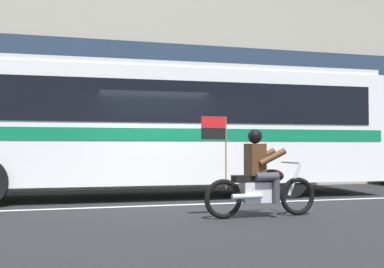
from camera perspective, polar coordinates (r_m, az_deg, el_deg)
The scene contains 6 objects.
ground_plane at distance 10.31m, azimuth -4.64°, elevation -8.58°, with size 60.00×60.00×0.00m, color black.
sidewalk_curb at distance 15.32m, azimuth -8.02°, elevation -6.01°, with size 28.00×3.80×0.15m, color #A39E93.
lane_center_stripe at distance 9.72m, azimuth -4.01°, elevation -8.98°, with size 26.60×0.14×0.01m, color silver.
office_building_facade at distance 18.33m, azimuth -8.81°, elevation 15.10°, with size 28.00×0.89×13.02m.
transit_bus at distance 11.43m, azimuth -5.51°, elevation 1.56°, with size 11.81×2.85×3.22m.
motorcycle_with_rider at distance 8.16m, azimuth 8.58°, elevation -5.70°, with size 2.20×0.64×1.78m.
Camera 1 is at (-1.80, -10.07, 1.25)m, focal length 42.26 mm.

